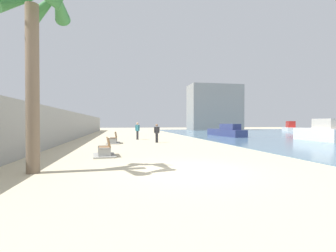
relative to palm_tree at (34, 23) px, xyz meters
The scene contains 13 objects.
ground_plane 18.99m from the palm_tree, 73.05° to the left, with size 120.00×120.00×0.00m, color beige.
seawall 18.01m from the palm_tree, 97.09° to the left, with size 0.80×64.00×2.85m, color #9E9E99.
water_bay 34.53m from the palm_tree, 30.79° to the left, with size 36.00×68.00×0.04m, color slate.
palm_tree is the anchor object (origin of this frame).
bench_near 6.76m from the palm_tree, 62.82° to the left, with size 1.31×2.20×0.98m.
bench_far 13.27m from the palm_tree, 79.07° to the left, with size 1.15×2.13×0.98m.
person_walking 14.26m from the palm_tree, 63.61° to the left, with size 0.52×0.25×1.64m.
person_standing 17.42m from the palm_tree, 74.13° to the left, with size 0.45×0.34×1.78m.
boat_mid_bay 50.34m from the palm_tree, 43.71° to the left, with size 4.09×6.05×2.02m.
boat_nearest 44.06m from the palm_tree, 36.26° to the left, with size 3.37×4.88×2.06m.
boat_outer 24.70m from the palm_tree, 26.75° to the left, with size 2.10×5.24×2.09m.
boat_far_left 26.54m from the palm_tree, 51.49° to the left, with size 2.11×7.98×1.57m.
harbor_building 51.68m from the palm_tree, 61.63° to the left, with size 12.00×6.00×10.51m, color gray.
Camera 1 is at (-2.38, -8.74, 1.75)m, focal length 26.38 mm.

